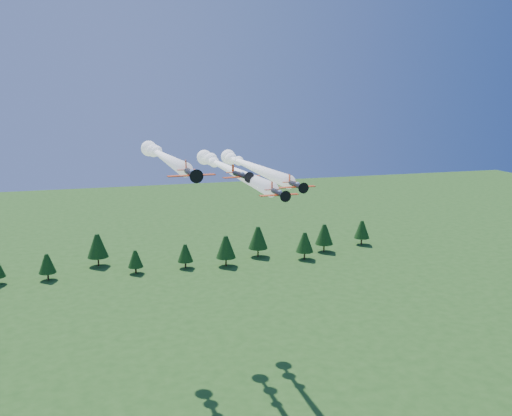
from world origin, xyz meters
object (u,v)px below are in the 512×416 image
object	(u,v)px
plane_lead	(226,168)
plane_slot	(241,175)
plane_left	(162,156)
plane_right	(248,165)

from	to	relation	value
plane_lead	plane_slot	distance (m)	17.74
plane_left	plane_slot	distance (m)	23.76
plane_lead	plane_right	world-z (taller)	plane_lead
plane_left	plane_slot	bearing A→B (deg)	-62.97
plane_lead	plane_left	world-z (taller)	plane_left
plane_left	plane_slot	xyz separation A→B (m)	(11.49, -20.72, -1.74)
plane_right	plane_slot	bearing A→B (deg)	-109.11
plane_left	plane_right	xyz separation A→B (m)	(19.61, 3.21, -2.98)
plane_lead	plane_right	size ratio (longest dim) A/B	1.08
plane_right	plane_lead	bearing A→B (deg)	-136.47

